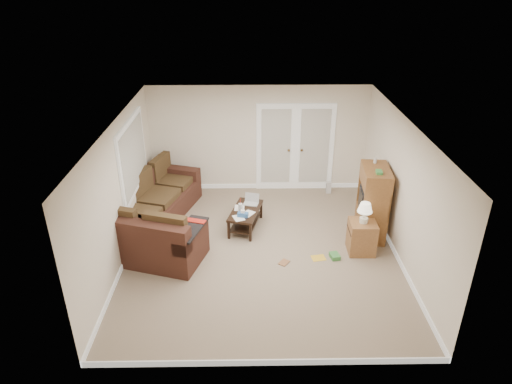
{
  "coord_description": "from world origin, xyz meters",
  "views": [
    {
      "loc": [
        -0.21,
        -7.21,
        4.86
      ],
      "look_at": [
        -0.1,
        0.31,
        1.1
      ],
      "focal_mm": 32.0,
      "sensor_mm": 36.0,
      "label": 1
    }
  ],
  "objects_px": {
    "coffee_table": "(246,218)",
    "sectional_sofa": "(152,218)",
    "tv_armoire": "(373,202)",
    "side_cabinet": "(362,234)"
  },
  "relations": [
    {
      "from": "coffee_table",
      "to": "tv_armoire",
      "type": "height_order",
      "value": "tv_armoire"
    },
    {
      "from": "sectional_sofa",
      "to": "coffee_table",
      "type": "xyz_separation_m",
      "value": [
        1.86,
        0.24,
        -0.14
      ]
    },
    {
      "from": "tv_armoire",
      "to": "side_cabinet",
      "type": "relative_size",
      "value": 1.51
    },
    {
      "from": "sectional_sofa",
      "to": "coffee_table",
      "type": "distance_m",
      "value": 1.88
    },
    {
      "from": "coffee_table",
      "to": "tv_armoire",
      "type": "bearing_deg",
      "value": 7.25
    },
    {
      "from": "tv_armoire",
      "to": "side_cabinet",
      "type": "distance_m",
      "value": 0.77
    },
    {
      "from": "coffee_table",
      "to": "sectional_sofa",
      "type": "bearing_deg",
      "value": -158.4
    },
    {
      "from": "sectional_sofa",
      "to": "coffee_table",
      "type": "relative_size",
      "value": 3.15
    },
    {
      "from": "coffee_table",
      "to": "tv_armoire",
      "type": "relative_size",
      "value": 0.72
    },
    {
      "from": "sectional_sofa",
      "to": "coffee_table",
      "type": "bearing_deg",
      "value": 24.38
    }
  ]
}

